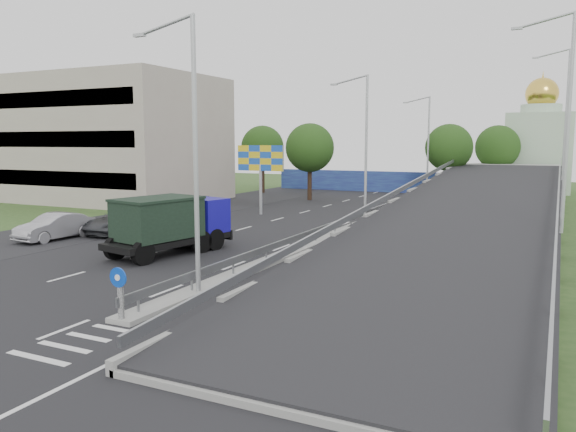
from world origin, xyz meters
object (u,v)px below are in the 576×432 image
Objects in this scene: lamp_post_near at (191,141)px; lamp_post_far at (426,141)px; lamp_post_mid at (364,141)px; dump_truck at (171,222)px; parked_car_d at (178,208)px; sign_bollard at (120,293)px; parked_car_e at (175,205)px; parked_car_c at (122,222)px; church at (539,146)px; parked_car_b at (55,227)px; billboard at (261,162)px.

lamp_post_near is 40.00m from lamp_post_far.
dump_truck is at bearing -112.29° from lamp_post_mid.
lamp_post_near and lamp_post_mid have the same top height.
parked_car_d is (-14.00, -22.30, -5.03)m from lamp_post_far.
sign_bollard is 0.17× the size of lamp_post_far.
lamp_post_near is 26.05m from parked_car_e.
parked_car_c is (-12.65, -9.91, -5.06)m from lamp_post_mid.
parked_car_b is at bearing -117.29° from church.
parked_car_e is at bearing -128.49° from lamp_post_far.
lamp_post_far is at bearing 89.86° from sign_bollard.
church is at bearing 79.62° from lamp_post_near.
dump_truck reaches higher than sign_bollard.
parked_car_c is at bearing 141.42° from lamp_post_near.
lamp_post_mid is at bearing 45.33° from parked_car_b.
dump_truck is 1.34× the size of parked_car_d.
parked_car_b is at bearing -86.90° from parked_car_d.
parked_car_e is (-15.96, 19.93, -5.15)m from lamp_post_near.
lamp_post_near is 23.13m from parked_car_d.
lamp_post_mid is at bearing 90.00° from lamp_post_near.
church is at bearing 59.30° from billboard.
lamp_post_mid reaches higher than dump_truck.
lamp_post_near is at bearing -100.38° from church.
church reaches higher than dump_truck.
billboard reaches higher than parked_car_e.
lamp_post_mid is at bearing -12.38° from billboard.
parked_car_c reaches higher than parked_car_e.
parked_car_e is at bearing 123.70° from sign_bollard.
dump_truck is 8.94m from parked_car_b.
parked_car_c is at bearing -106.57° from billboard.
parked_car_c is at bearing -141.94° from lamp_post_mid.
lamp_post_mid is at bearing -90.00° from lamp_post_far.
church is (9.89, 54.00, -0.50)m from lamp_post_near.
church reaches higher than lamp_post_far.
sign_bollard is 17.82m from parked_car_b.
parked_car_c is (-12.65, 10.09, -5.06)m from lamp_post_near.
parked_car_e is (-10.25, 13.85, -1.00)m from dump_truck.
dump_truck reaches higher than parked_car_b.
lamp_post_mid is 1.83× the size of billboard.
parked_car_d is 1.38× the size of parked_car_e.
lamp_post_far is 2.59× the size of parked_car_e.
parked_car_b reaches higher than parked_car_c.
sign_bollard is 0.23× the size of dump_truck.
parked_car_b is 11.17m from parked_car_d.
sign_bollard reaches higher than parked_car_c.
billboard is 12.89m from parked_car_c.
lamp_post_near is 1.00× the size of lamp_post_mid.
lamp_post_mid is 1.00× the size of lamp_post_far.
billboard is at bearing 112.49° from lamp_post_near.
lamp_post_near is at bearing 88.36° from sign_bollard.
sign_bollard is 0.17× the size of lamp_post_near.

